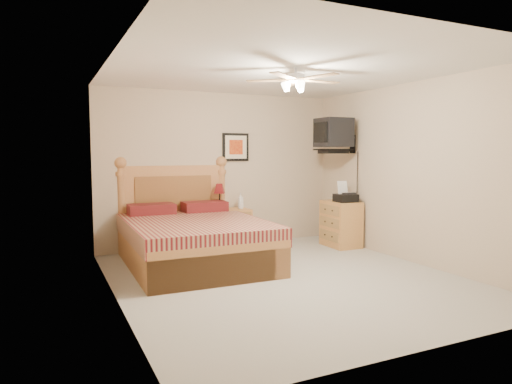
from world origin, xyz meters
TOP-DOWN VIEW (x-y plane):
  - floor at (0.00, 0.00)m, footprint 4.50×4.50m
  - ceiling at (0.00, 0.00)m, footprint 4.00×4.50m
  - wall_back at (0.00, 2.25)m, footprint 4.00×0.04m
  - wall_front at (0.00, -2.25)m, footprint 4.00×0.04m
  - wall_left at (-2.00, 0.00)m, footprint 0.04×4.50m
  - wall_right at (2.00, 0.00)m, footprint 0.04×4.50m
  - bed at (-0.80, 1.12)m, footprint 1.77×2.31m
  - nightstand at (0.09, 2.00)m, footprint 0.58×0.43m
  - table_lamp at (-0.09, 2.06)m, footprint 0.28×0.28m
  - lotion_bottle at (0.26, 2.01)m, footprint 0.13×0.13m
  - framed_picture at (0.27, 2.23)m, footprint 0.46×0.04m
  - dresser at (1.73, 1.28)m, footprint 0.45×0.64m
  - fax_machine at (1.73, 1.17)m, footprint 0.34×0.36m
  - magazine_lower at (1.74, 1.51)m, footprint 0.25×0.32m
  - magazine_upper at (1.73, 1.51)m, footprint 0.22×0.27m
  - wall_tv at (1.75, 1.34)m, footprint 0.56×0.46m
  - ceiling_fan at (0.00, -0.20)m, footprint 1.14×1.14m

SIDE VIEW (x-z plane):
  - floor at x=0.00m, z-range 0.00..0.00m
  - nightstand at x=0.09m, z-range 0.00..0.62m
  - dresser at x=1.73m, z-range 0.00..0.74m
  - bed at x=-0.80m, z-range 0.00..1.48m
  - lotion_bottle at x=0.26m, z-range 0.62..0.88m
  - magazine_lower at x=1.74m, z-range 0.74..0.77m
  - magazine_upper at x=1.73m, z-range 0.77..0.79m
  - table_lamp at x=-0.09m, z-range 0.62..1.03m
  - fax_machine at x=1.73m, z-range 0.74..1.08m
  - wall_back at x=0.00m, z-range 0.00..2.50m
  - wall_front at x=0.00m, z-range 0.00..2.50m
  - wall_left at x=-2.00m, z-range 0.00..2.50m
  - wall_right at x=2.00m, z-range 0.00..2.50m
  - framed_picture at x=0.27m, z-range 1.39..1.85m
  - wall_tv at x=1.75m, z-range 1.52..2.10m
  - ceiling_fan at x=0.00m, z-range 2.22..2.50m
  - ceiling at x=0.00m, z-range 2.48..2.52m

